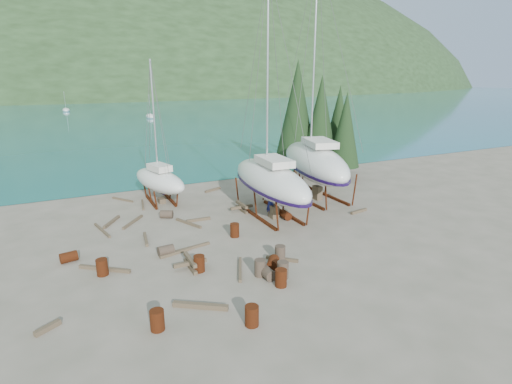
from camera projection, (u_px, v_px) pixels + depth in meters
name	position (u px, v px, depth m)	size (l,w,h in m)	color
ground	(263.00, 240.00, 25.01)	(600.00, 600.00, 0.00)	#635F4E
bay_water	(69.00, 90.00, 296.30)	(700.00, 700.00, 0.00)	#196281
far_hill	(69.00, 90.00, 300.60)	(800.00, 360.00, 110.00)	#1E2F17
far_house_center	(30.00, 92.00, 179.33)	(6.60, 5.60, 5.60)	beige
far_house_right	(143.00, 91.00, 200.58)	(6.60, 5.60, 5.60)	beige
cypress_near_right	(321.00, 119.00, 39.04)	(3.60, 3.60, 10.00)	black
cypress_mid_right	(345.00, 130.00, 38.20)	(3.06, 3.06, 8.50)	black
cypress_back_left	(297.00, 109.00, 39.88)	(4.14, 4.14, 11.50)	black
cypress_far_right	(339.00, 123.00, 41.34)	(3.24, 3.24, 9.00)	black
moored_boat_mid	(150.00, 116.00, 98.05)	(2.00, 5.00, 6.05)	silver
moored_boat_far	(66.00, 110.00, 116.23)	(2.00, 5.00, 6.05)	silver
large_sailboat_near	(270.00, 180.00, 28.56)	(3.80, 10.87, 16.85)	silver
large_sailboat_far	(315.00, 161.00, 32.87)	(6.47, 12.54, 19.04)	silver
small_sailboat_shore	(159.00, 180.00, 32.05)	(3.91, 7.26, 11.10)	silver
worker	(270.00, 204.00, 28.80)	(0.71, 0.47, 1.95)	#121653
drum_0	(157.00, 320.00, 15.98)	(0.58, 0.58, 0.88)	#602310
drum_1	(267.00, 273.00, 20.13)	(0.58, 0.58, 0.88)	#2D2823
drum_2	(69.00, 257.00, 21.92)	(0.58, 0.58, 0.88)	#602310
drum_3	(252.00, 316.00, 16.28)	(0.58, 0.58, 0.88)	#602310
drum_5	(280.00, 253.00, 22.01)	(0.58, 0.58, 0.88)	#2D2823
drum_6	(286.00, 215.00, 28.55)	(0.58, 0.58, 0.88)	#602310
drum_7	(281.00, 278.00, 19.33)	(0.58, 0.58, 0.88)	#602310
drum_8	(102.00, 267.00, 20.42)	(0.58, 0.58, 0.88)	#602310
drum_9	(167.00, 214.00, 28.74)	(0.58, 0.58, 0.88)	#2D2823
drum_10	(199.00, 264.00, 20.82)	(0.58, 0.58, 0.88)	#602310
drum_12	(273.00, 263.00, 21.26)	(0.58, 0.58, 0.88)	#602310
drum_14	(235.00, 230.00, 25.34)	(0.58, 0.58, 0.88)	#602310
drum_15	(166.00, 250.00, 22.76)	(0.58, 0.58, 0.88)	#2D2823
drum_16	(260.00, 268.00, 20.35)	(0.58, 0.58, 0.88)	#2D2823
drum_17	(283.00, 270.00, 20.14)	(0.58, 0.58, 0.88)	#2D2823
timber_0	(123.00, 200.00, 32.88)	(0.14, 2.29, 0.14)	brown
timber_1	(359.00, 211.00, 29.95)	(0.19, 1.65, 0.19)	brown
timber_2	(112.00, 222.00, 27.78)	(0.19, 2.30, 0.19)	brown
timber_3	(240.00, 269.00, 21.00)	(0.15, 2.62, 0.15)	brown
timber_4	(146.00, 239.00, 24.86)	(0.17, 2.10, 0.17)	brown
timber_6	(213.00, 190.00, 35.64)	(0.19, 1.79, 0.19)	brown
timber_7	(282.00, 259.00, 22.13)	(0.17, 1.82, 0.17)	brown
timber_8	(199.00, 220.00, 28.21)	(0.19, 1.72, 0.19)	brown
timber_9	(143.00, 205.00, 31.58)	(0.15, 2.52, 0.15)	brown
timber_10	(188.00, 223.00, 27.57)	(0.16, 2.53, 0.16)	brown
timber_11	(192.00, 248.00, 23.63)	(0.15, 2.41, 0.15)	brown
timber_12	(176.00, 253.00, 22.92)	(0.17, 1.96, 0.17)	brown
timber_13	(48.00, 328.00, 16.04)	(0.22, 1.07, 0.22)	brown
timber_14	(105.00, 269.00, 21.00)	(0.18, 2.94, 0.18)	brown
timber_15	(102.00, 230.00, 26.32)	(0.15, 2.95, 0.15)	brown
timber_16	(200.00, 306.00, 17.57)	(0.23, 2.49, 0.23)	brown
timber_17	(133.00, 222.00, 27.82)	(0.16, 2.66, 0.16)	brown
timber_pile_fore	(190.00, 263.00, 21.18)	(1.80, 1.80, 0.60)	brown
timber_pile_aft	(242.00, 207.00, 30.26)	(1.80, 1.80, 0.60)	brown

